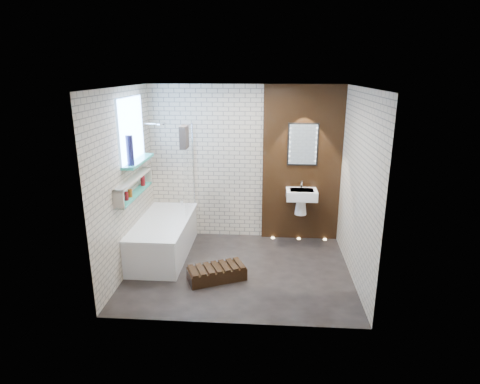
# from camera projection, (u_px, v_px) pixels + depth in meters

# --- Properties ---
(ground) EXTENTS (3.20, 3.20, 0.00)m
(ground) POSITION_uv_depth(u_px,v_px,m) (239.00, 270.00, 5.88)
(ground) COLOR black
(ground) RESTS_ON ground
(room_shell) EXTENTS (3.24, 3.20, 2.60)m
(room_shell) POSITION_uv_depth(u_px,v_px,m) (239.00, 185.00, 5.50)
(room_shell) COLOR #B9AA92
(room_shell) RESTS_ON ground
(walnut_panel) EXTENTS (1.30, 0.06, 2.60)m
(walnut_panel) POSITION_uv_depth(u_px,v_px,m) (302.00, 165.00, 6.65)
(walnut_panel) COLOR black
(walnut_panel) RESTS_ON ground
(clerestory_window) EXTENTS (0.18, 1.00, 0.94)m
(clerestory_window) POSITION_uv_depth(u_px,v_px,m) (132.00, 136.00, 5.77)
(clerestory_window) COLOR #7FADE0
(clerestory_window) RESTS_ON room_shell
(display_niche) EXTENTS (0.14, 1.30, 0.26)m
(display_niche) POSITION_uv_depth(u_px,v_px,m) (134.00, 186.00, 5.78)
(display_niche) COLOR teal
(display_niche) RESTS_ON room_shell
(bathtub) EXTENTS (0.79, 1.74, 0.70)m
(bathtub) POSITION_uv_depth(u_px,v_px,m) (164.00, 237.00, 6.31)
(bathtub) COLOR white
(bathtub) RESTS_ON ground
(bath_screen) EXTENTS (0.01, 0.78, 1.40)m
(bath_screen) POSITION_uv_depth(u_px,v_px,m) (189.00, 170.00, 6.41)
(bath_screen) COLOR white
(bath_screen) RESTS_ON bathtub
(towel) EXTENTS (0.10, 0.26, 0.33)m
(towel) POSITION_uv_depth(u_px,v_px,m) (184.00, 137.00, 5.98)
(towel) COLOR #2A2422
(towel) RESTS_ON bath_screen
(shower_head) EXTENTS (0.18, 0.18, 0.02)m
(shower_head) POSITION_uv_depth(u_px,v_px,m) (161.00, 124.00, 6.29)
(shower_head) COLOR silver
(shower_head) RESTS_ON room_shell
(washbasin) EXTENTS (0.50, 0.36, 0.58)m
(washbasin) POSITION_uv_depth(u_px,v_px,m) (301.00, 198.00, 6.61)
(washbasin) COLOR white
(washbasin) RESTS_ON walnut_panel
(led_mirror) EXTENTS (0.50, 0.02, 0.70)m
(led_mirror) POSITION_uv_depth(u_px,v_px,m) (303.00, 144.00, 6.51)
(led_mirror) COLOR black
(led_mirror) RESTS_ON walnut_panel
(walnut_step) EXTENTS (0.86, 0.64, 0.17)m
(walnut_step) POSITION_uv_depth(u_px,v_px,m) (217.00, 274.00, 5.59)
(walnut_step) COLOR black
(walnut_step) RESTS_ON ground
(niche_bottles) EXTENTS (0.07, 0.80, 0.17)m
(niche_bottles) POSITION_uv_depth(u_px,v_px,m) (137.00, 186.00, 5.88)
(niche_bottles) COLOR #9B4E17
(niche_bottles) RESTS_ON display_niche
(sill_vases) EXTENTS (0.10, 0.10, 0.42)m
(sill_vases) POSITION_uv_depth(u_px,v_px,m) (130.00, 150.00, 5.47)
(sill_vases) COLOR #16163C
(sill_vases) RESTS_ON clerestory_window
(floor_uplights) EXTENTS (0.96, 0.06, 0.01)m
(floor_uplights) POSITION_uv_depth(u_px,v_px,m) (299.00, 239.00, 6.96)
(floor_uplights) COLOR #FFD899
(floor_uplights) RESTS_ON ground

